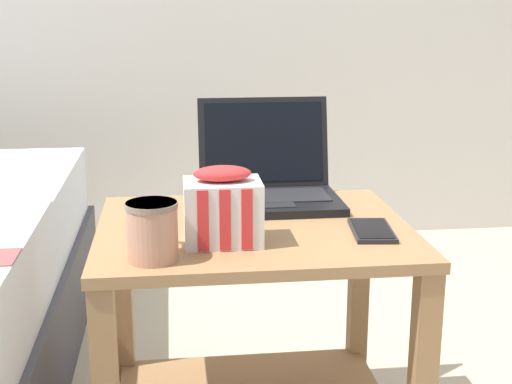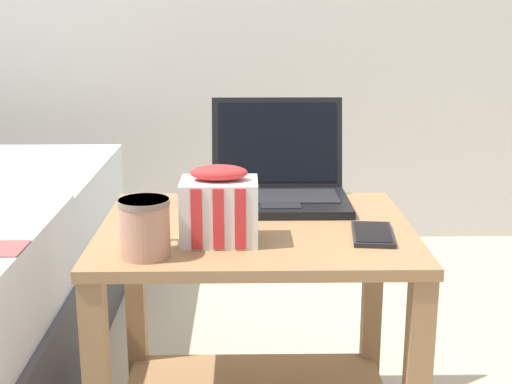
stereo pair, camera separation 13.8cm
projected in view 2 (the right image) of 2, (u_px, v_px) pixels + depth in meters
The scene contains 5 objects.
bedside_table at pixel (256, 317), 1.49m from camera, with size 0.63×0.51×0.56m.
laptop at pixel (279, 182), 1.60m from camera, with size 0.31×0.27×0.22m.
mug_front_left at pixel (145, 224), 1.25m from camera, with size 0.09×0.14×0.10m.
snack_bag at pixel (219, 207), 1.33m from camera, with size 0.14×0.11×0.15m.
cell_phone at pixel (373, 234), 1.37m from camera, with size 0.09×0.15×0.01m.
Camera 2 is at (-0.02, -1.38, 0.99)m, focal length 50.00 mm.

